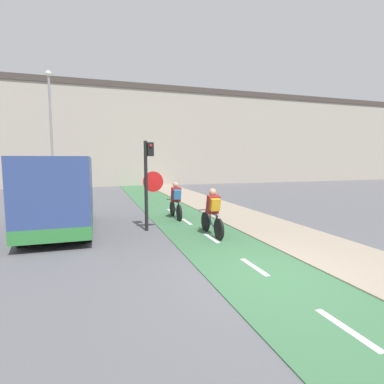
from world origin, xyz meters
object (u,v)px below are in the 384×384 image
street_lamp_far (51,122)px  van (60,195)px  cyclist_near (213,213)px  traffic_light_pole (149,175)px  cyclist_far (176,201)px

street_lamp_far → van: size_ratio=1.56×
street_lamp_far → cyclist_near: (5.84, -11.91, -3.90)m
street_lamp_far → cyclist_near: size_ratio=4.39×
traffic_light_pole → van: bearing=163.7°
street_lamp_far → van: bearing=-82.0°
traffic_light_pole → cyclist_far: size_ratio=1.72×
street_lamp_far → cyclist_far: street_lamp_far is taller
traffic_light_pole → van: traffic_light_pole is taller
street_lamp_far → traffic_light_pole: bearing=-68.8°
cyclist_far → traffic_light_pole: bearing=-129.3°
cyclist_far → cyclist_near: bearing=-82.7°
van → cyclist_far: bearing=11.6°
cyclist_far → van: 4.19m
cyclist_near → van: size_ratio=0.35×
traffic_light_pole → van: (-2.74, 0.80, -0.64)m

